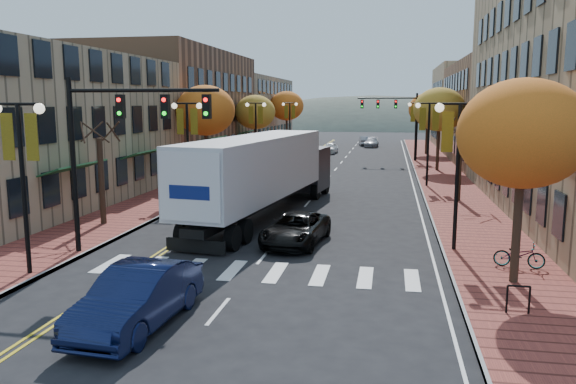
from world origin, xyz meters
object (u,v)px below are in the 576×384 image
at_px(navy_sedan, 138,297).
at_px(bicycle, 519,255).
at_px(semi_truck, 266,170).
at_px(black_suv, 296,229).

bearing_deg(navy_sedan, bicycle, 36.23).
distance_m(semi_truck, bicycle, 13.89).
xyz_separation_m(navy_sedan, black_suv, (2.73, 9.67, -0.16)).
height_order(black_suv, bicycle, black_suv).
distance_m(navy_sedan, black_suv, 10.05).
distance_m(black_suv, bicycle, 8.95).
bearing_deg(semi_truck, bicycle, -28.11).
bearing_deg(bicycle, black_suv, 83.09).
bearing_deg(semi_truck, navy_sedan, -83.00).
bearing_deg(navy_sedan, black_suv, 78.09).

